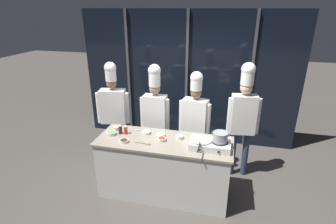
{
  "coord_description": "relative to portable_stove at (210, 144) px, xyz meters",
  "views": [
    {
      "loc": [
        0.84,
        -3.27,
        2.73
      ],
      "look_at": [
        0.0,
        0.25,
        1.27
      ],
      "focal_mm": 28.0,
      "sensor_mm": 36.0,
      "label": 1
    }
  ],
  "objects": [
    {
      "name": "ground_plane",
      "position": [
        -0.67,
        0.05,
        -0.97
      ],
      "size": [
        24.0,
        24.0,
        0.0
      ],
      "primitive_type": "plane",
      "color": "#47423D"
    },
    {
      "name": "window_wall_back",
      "position": [
        -0.67,
        1.96,
        0.38
      ],
      "size": [
        4.42,
        0.09,
        2.7
      ],
      "color": "black",
      "rests_on": "ground_plane"
    },
    {
      "name": "demo_counter",
      "position": [
        -0.67,
        0.05,
        -0.51
      ],
      "size": [
        1.99,
        0.73,
        0.92
      ],
      "color": "beige",
      "rests_on": "ground_plane"
    },
    {
      "name": "portable_stove",
      "position": [
        0.0,
        0.0,
        0.0
      ],
      "size": [
        0.55,
        0.36,
        0.11
      ],
      "color": "silver",
      "rests_on": "demo_counter"
    },
    {
      "name": "frying_pan",
      "position": [
        -0.13,
        -0.01,
        0.07
      ],
      "size": [
        0.32,
        0.54,
        0.04
      ],
      "color": "#ADAFB5",
      "rests_on": "portable_stove"
    },
    {
      "name": "stock_pot",
      "position": [
        0.13,
        0.0,
        0.13
      ],
      "size": [
        0.23,
        0.21,
        0.14
      ],
      "color": "#93969B",
      "rests_on": "portable_stove"
    },
    {
      "name": "squeeze_bottle_chili",
      "position": [
        -1.29,
        0.13,
        0.02
      ],
      "size": [
        0.06,
        0.06,
        0.16
      ],
      "color": "red",
      "rests_on": "demo_counter"
    },
    {
      "name": "squeeze_bottle_soy",
      "position": [
        -1.37,
        0.11,
        0.03
      ],
      "size": [
        0.06,
        0.06,
        0.17
      ],
      "color": "#332319",
      "rests_on": "demo_counter"
    },
    {
      "name": "prep_bowl_garlic",
      "position": [
        -0.46,
        0.17,
        -0.02
      ],
      "size": [
        0.11,
        0.11,
        0.05
      ],
      "color": "silver",
      "rests_on": "demo_counter"
    },
    {
      "name": "prep_bowl_noodles",
      "position": [
        -0.75,
        0.18,
        -0.03
      ],
      "size": [
        0.13,
        0.13,
        0.04
      ],
      "color": "silver",
      "rests_on": "demo_counter"
    },
    {
      "name": "prep_bowl_ginger",
      "position": [
        -0.99,
        0.21,
        -0.03
      ],
      "size": [
        0.13,
        0.13,
        0.04
      ],
      "color": "silver",
      "rests_on": "demo_counter"
    },
    {
      "name": "prep_bowl_chicken",
      "position": [
        -1.49,
        0.22,
        -0.02
      ],
      "size": [
        0.09,
        0.09,
        0.05
      ],
      "color": "silver",
      "rests_on": "demo_counter"
    },
    {
      "name": "prep_bowl_soy_glaze",
      "position": [
        -1.22,
        -0.13,
        -0.03
      ],
      "size": [
        0.13,
        0.13,
        0.04
      ],
      "color": "silver",
      "rests_on": "demo_counter"
    },
    {
      "name": "prep_bowl_chili_flakes",
      "position": [
        -0.7,
        0.04,
        -0.02
      ],
      "size": [
        0.12,
        0.12,
        0.05
      ],
      "color": "silver",
      "rests_on": "demo_counter"
    },
    {
      "name": "prep_bowl_scallions",
      "position": [
        -1.5,
        0.04,
        -0.02
      ],
      "size": [
        0.14,
        0.14,
        0.05
      ],
      "color": "silver",
      "rests_on": "demo_counter"
    },
    {
      "name": "serving_spoon_slotted",
      "position": [
        -0.9,
        -0.11,
        -0.04
      ],
      "size": [
        0.24,
        0.05,
        0.02
      ],
      "color": "olive",
      "rests_on": "demo_counter"
    },
    {
      "name": "serving_spoon_solid",
      "position": [
        -1.19,
        0.27,
        -0.05
      ],
      "size": [
        0.22,
        0.08,
        0.02
      ],
      "color": "#B2B5BA",
      "rests_on": "demo_counter"
    },
    {
      "name": "chef_head",
      "position": [
        -1.81,
        0.83,
        0.09
      ],
      "size": [
        0.58,
        0.31,
        1.86
      ],
      "rotation": [
        0.0,
        0.0,
        3.33
      ],
      "color": "#2D3856",
      "rests_on": "ground_plane"
    },
    {
      "name": "chef_sous",
      "position": [
        -1.0,
        0.72,
        0.13
      ],
      "size": [
        0.51,
        0.21,
        1.88
      ],
      "rotation": [
        0.0,
        0.0,
        3.13
      ],
      "color": "#4C4C51",
      "rests_on": "ground_plane"
    },
    {
      "name": "chef_line",
      "position": [
        -0.32,
        0.75,
        0.07
      ],
      "size": [
        0.53,
        0.27,
        1.8
      ],
      "rotation": [
        0.0,
        0.0,
        2.98
      ],
      "color": "#232326",
      "rests_on": "ground_plane"
    },
    {
      "name": "chef_pastry",
      "position": [
        0.45,
        0.83,
        0.19
      ],
      "size": [
        0.51,
        0.26,
        1.96
      ],
      "rotation": [
        0.0,
        0.0,
        3.3
      ],
      "color": "#2D3856",
      "rests_on": "ground_plane"
    }
  ]
}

